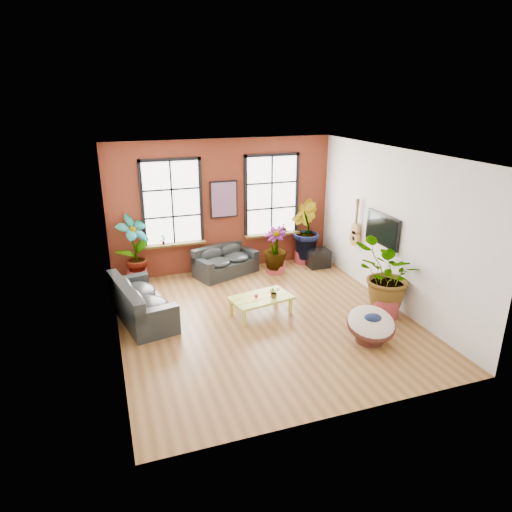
% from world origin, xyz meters
% --- Properties ---
extents(room, '(6.04, 6.54, 3.54)m').
position_xyz_m(room, '(0.00, 0.15, 1.75)').
color(room, brown).
rests_on(room, ground).
extents(sofa_back, '(1.83, 1.34, 0.76)m').
position_xyz_m(sofa_back, '(-0.11, 2.84, 0.34)').
color(sofa_back, black).
rests_on(sofa_back, ground).
extents(sofa_left, '(1.30, 2.27, 0.84)m').
position_xyz_m(sofa_left, '(-2.52, 0.92, 0.38)').
color(sofa_left, black).
rests_on(sofa_left, ground).
extents(coffee_table, '(1.42, 0.97, 0.50)m').
position_xyz_m(coffee_table, '(-0.00, 0.27, 0.37)').
color(coffee_table, '#C3CE4A').
rests_on(coffee_table, ground).
extents(papasan_chair, '(1.10, 1.11, 0.71)m').
position_xyz_m(papasan_chair, '(1.63, -1.50, 0.36)').
color(papasan_chair, '#4A231A').
rests_on(papasan_chair, ground).
extents(poster, '(0.74, 0.06, 0.98)m').
position_xyz_m(poster, '(0.00, 3.18, 1.95)').
color(poster, black).
rests_on(poster, room).
extents(tv_wall_unit, '(0.13, 1.86, 1.20)m').
position_xyz_m(tv_wall_unit, '(2.93, 0.60, 1.54)').
color(tv_wall_unit, black).
rests_on(tv_wall_unit, room).
extents(media_box, '(0.60, 0.51, 0.49)m').
position_xyz_m(media_box, '(2.49, 2.50, 0.25)').
color(media_box, black).
rests_on(media_box, ground).
extents(pot_back_left, '(0.57, 0.57, 0.36)m').
position_xyz_m(pot_back_left, '(-2.38, 2.92, 0.18)').
color(pot_back_left, '#A03438').
rests_on(pot_back_left, ground).
extents(pot_back_right, '(0.52, 0.52, 0.34)m').
position_xyz_m(pot_back_right, '(2.23, 2.95, 0.17)').
color(pot_back_right, '#A03438').
rests_on(pot_back_right, ground).
extents(pot_right_wall, '(0.70, 0.70, 0.42)m').
position_xyz_m(pot_right_wall, '(2.53, -0.66, 0.21)').
color(pot_right_wall, '#A03438').
rests_on(pot_right_wall, ground).
extents(pot_mid, '(0.57, 0.57, 0.37)m').
position_xyz_m(pot_mid, '(1.22, 2.49, 0.19)').
color(pot_mid, '#A03438').
rests_on(pot_mid, ground).
extents(floor_plant_back_left, '(1.05, 0.95, 1.65)m').
position_xyz_m(floor_plant_back_left, '(-2.39, 2.93, 0.97)').
color(floor_plant_back_left, '#1A4412').
rests_on(floor_plant_back_left, ground).
extents(floor_plant_back_right, '(1.02, 1.12, 1.65)m').
position_xyz_m(floor_plant_back_right, '(2.25, 2.98, 0.97)').
color(floor_plant_back_right, '#1A4412').
rests_on(floor_plant_back_right, ground).
extents(floor_plant_right_wall, '(1.71, 1.61, 1.51)m').
position_xyz_m(floor_plant_right_wall, '(2.53, -0.63, 0.92)').
color(floor_plant_right_wall, '#1A4412').
rests_on(floor_plant_right_wall, ground).
extents(floor_plant_mid, '(0.89, 0.89, 1.13)m').
position_xyz_m(floor_plant_mid, '(1.18, 2.45, 0.71)').
color(floor_plant_mid, '#1A4412').
rests_on(floor_plant_mid, ground).
extents(table_plant, '(0.25, 0.22, 0.25)m').
position_xyz_m(table_plant, '(0.26, 0.15, 0.54)').
color(table_plant, '#1A4412').
rests_on(table_plant, coffee_table).
extents(sill_plant_left, '(0.17, 0.17, 0.27)m').
position_xyz_m(sill_plant_left, '(-1.65, 3.13, 1.04)').
color(sill_plant_left, '#1A4412').
rests_on(sill_plant_left, room).
extents(sill_plant_right, '(0.19, 0.19, 0.27)m').
position_xyz_m(sill_plant_right, '(1.70, 3.13, 1.04)').
color(sill_plant_right, '#1A4412').
rests_on(sill_plant_right, room).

